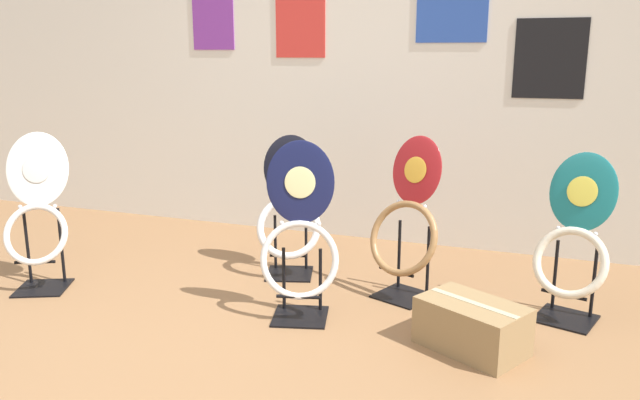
{
  "coord_description": "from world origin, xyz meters",
  "views": [
    {
      "loc": [
        1.3,
        -2.09,
        1.36
      ],
      "look_at": [
        0.14,
        1.1,
        0.55
      ],
      "focal_mm": 35.0,
      "sensor_mm": 36.0,
      "label": 1
    }
  ],
  "objects_px": {
    "toilet_seat_display_white_plain": "(37,216)",
    "storage_box": "(472,326)",
    "toilet_seat_display_navy_moon": "(300,243)",
    "toilet_seat_display_jazz_black": "(289,214)",
    "toilet_seat_display_teal_sax": "(574,242)",
    "toilet_seat_display_crimson_swirl": "(407,225)"
  },
  "relations": [
    {
      "from": "toilet_seat_display_white_plain",
      "to": "storage_box",
      "type": "height_order",
      "value": "toilet_seat_display_white_plain"
    },
    {
      "from": "toilet_seat_display_navy_moon",
      "to": "storage_box",
      "type": "xyz_separation_m",
      "value": [
        0.89,
        -0.06,
        -0.29
      ]
    },
    {
      "from": "storage_box",
      "to": "toilet_seat_display_navy_moon",
      "type": "bearing_deg",
      "value": 176.35
    },
    {
      "from": "toilet_seat_display_navy_moon",
      "to": "toilet_seat_display_jazz_black",
      "type": "relative_size",
      "value": 1.08
    },
    {
      "from": "toilet_seat_display_teal_sax",
      "to": "toilet_seat_display_crimson_swirl",
      "type": "bearing_deg",
      "value": 179.75
    },
    {
      "from": "toilet_seat_display_crimson_swirl",
      "to": "storage_box",
      "type": "relative_size",
      "value": 1.63
    },
    {
      "from": "toilet_seat_display_crimson_swirl",
      "to": "toilet_seat_display_jazz_black",
      "type": "relative_size",
      "value": 1.06
    },
    {
      "from": "toilet_seat_display_white_plain",
      "to": "toilet_seat_display_jazz_black",
      "type": "xyz_separation_m",
      "value": [
        1.28,
        0.72,
        -0.05
      ]
    },
    {
      "from": "toilet_seat_display_jazz_black",
      "to": "toilet_seat_display_teal_sax",
      "type": "distance_m",
      "value": 1.63
    },
    {
      "from": "storage_box",
      "to": "toilet_seat_display_jazz_black",
      "type": "bearing_deg",
      "value": 151.24
    },
    {
      "from": "toilet_seat_display_white_plain",
      "to": "toilet_seat_display_navy_moon",
      "type": "distance_m",
      "value": 1.59
    },
    {
      "from": "toilet_seat_display_navy_moon",
      "to": "toilet_seat_display_teal_sax",
      "type": "xyz_separation_m",
      "value": [
        1.32,
        0.47,
        0.0
      ]
    },
    {
      "from": "toilet_seat_display_white_plain",
      "to": "toilet_seat_display_crimson_swirl",
      "type": "bearing_deg",
      "value": 16.18
    },
    {
      "from": "toilet_seat_display_crimson_swirl",
      "to": "toilet_seat_display_jazz_black",
      "type": "height_order",
      "value": "toilet_seat_display_crimson_swirl"
    },
    {
      "from": "toilet_seat_display_teal_sax",
      "to": "storage_box",
      "type": "bearing_deg",
      "value": -129.34
    },
    {
      "from": "toilet_seat_display_teal_sax",
      "to": "storage_box",
      "type": "distance_m",
      "value": 0.75
    },
    {
      "from": "storage_box",
      "to": "toilet_seat_display_white_plain",
      "type": "bearing_deg",
      "value": -178.62
    },
    {
      "from": "toilet_seat_display_jazz_black",
      "to": "toilet_seat_display_white_plain",
      "type": "bearing_deg",
      "value": -150.73
    },
    {
      "from": "toilet_seat_display_white_plain",
      "to": "toilet_seat_display_teal_sax",
      "type": "height_order",
      "value": "toilet_seat_display_white_plain"
    },
    {
      "from": "toilet_seat_display_navy_moon",
      "to": "toilet_seat_display_teal_sax",
      "type": "relative_size",
      "value": 1.07
    },
    {
      "from": "storage_box",
      "to": "toilet_seat_display_crimson_swirl",
      "type": "bearing_deg",
      "value": 129.23
    },
    {
      "from": "toilet_seat_display_navy_moon",
      "to": "toilet_seat_display_jazz_black",
      "type": "height_order",
      "value": "toilet_seat_display_navy_moon"
    }
  ]
}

